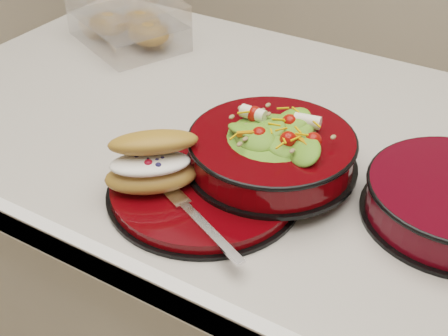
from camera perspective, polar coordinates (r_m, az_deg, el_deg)
The scene contains 6 objects.
island_counter at distance 1.31m, azimuth 2.56°, elevation -13.26°, with size 1.24×0.74×0.90m.
dinner_plate at distance 0.87m, azimuth -1.79°, elevation -1.88°, with size 0.28×0.28×0.02m.
salad_bowl at distance 0.88m, azimuth 4.41°, elevation 2.18°, with size 0.25×0.25×0.10m.
croissant at distance 0.85m, azimuth -6.51°, elevation 0.51°, with size 0.14×0.15×0.08m.
fork at distance 0.80m, azimuth -2.24°, elevation -4.84°, with size 0.17×0.09×0.00m.
pastry_box at distance 1.33m, azimuth -8.74°, elevation 13.10°, with size 0.28×0.25×0.09m.
Camera 1 is at (0.40, -0.77, 1.44)m, focal length 50.00 mm.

